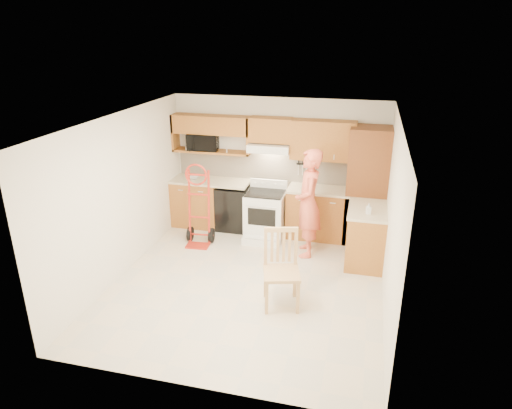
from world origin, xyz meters
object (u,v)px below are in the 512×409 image
at_px(microwave, 203,142).
at_px(range, 265,212).
at_px(person, 308,203).
at_px(dining_chair, 282,270).
at_px(hand_truck, 198,209).

height_order(microwave, range, microwave).
height_order(range, person, person).
height_order(range, dining_chair, dining_chair).
xyz_separation_m(microwave, range, (1.30, -0.45, -1.13)).
height_order(microwave, person, person).
bearing_deg(hand_truck, range, 22.06).
bearing_deg(microwave, dining_chair, -58.92).
xyz_separation_m(range, dining_chair, (0.72, -2.10, 0.03)).
relative_size(range, person, 0.56).
relative_size(range, dining_chair, 0.94).
xyz_separation_m(range, person, (0.84, -0.44, 0.41)).
distance_m(microwave, range, 1.78).
bearing_deg(range, person, -27.66).
bearing_deg(hand_truck, dining_chair, -45.36).
relative_size(microwave, person, 0.31).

